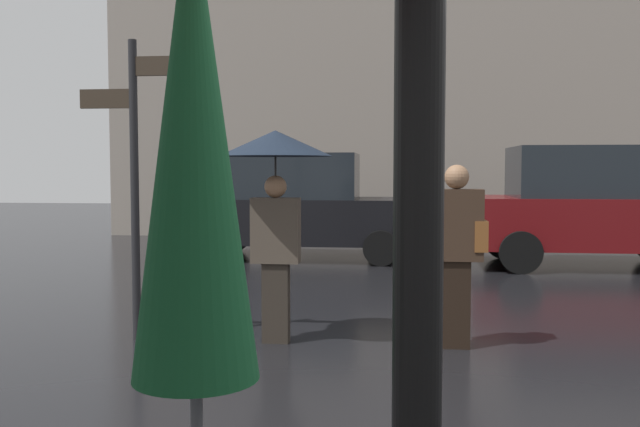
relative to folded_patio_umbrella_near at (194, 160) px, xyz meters
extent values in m
cylinder|color=black|center=(0.61, -0.65, -0.41)|extent=(0.09, 0.09, 2.51)
cone|color=#144C28|center=(0.00, 0.00, 0.07)|extent=(0.36, 0.36, 1.39)
cube|color=#2A241E|center=(-0.58, 4.54, -1.29)|extent=(0.25, 0.16, 0.76)
cube|color=#473D33|center=(-0.58, 4.54, -0.60)|extent=(0.45, 0.20, 0.61)
sphere|color=#936B4C|center=(-0.58, 4.54, -0.19)|extent=(0.21, 0.21, 0.21)
cylinder|color=black|center=(-0.58, 4.54, -0.05)|extent=(0.02, 0.02, 0.30)
cone|color=#172030|center=(-0.58, 4.54, 0.22)|extent=(1.07, 1.07, 0.24)
cube|color=black|center=(1.09, 4.53, -1.26)|extent=(0.26, 0.17, 0.81)
cube|color=#332319|center=(1.09, 4.53, -0.53)|extent=(0.48, 0.22, 0.65)
sphere|color=#936B4C|center=(1.09, 4.53, -0.10)|extent=(0.22, 0.22, 0.22)
cube|color=brown|center=(1.31, 4.53, -0.63)|extent=(0.12, 0.24, 0.28)
cube|color=#590C0F|center=(3.80, 10.19, -0.91)|extent=(4.06, 1.87, 0.84)
cube|color=black|center=(3.59, 10.19, -0.07)|extent=(2.23, 1.72, 0.84)
cylinder|color=black|center=(2.48, 11.13, -1.33)|extent=(0.67, 0.18, 0.67)
cylinder|color=black|center=(2.48, 9.26, -1.33)|extent=(0.67, 0.18, 0.67)
cube|color=black|center=(-1.21, 10.76, -0.96)|extent=(4.55, 1.71, 0.81)
cube|color=black|center=(-1.44, 10.76, -0.15)|extent=(2.50, 1.57, 0.82)
cylinder|color=black|center=(0.27, 11.61, -1.36)|extent=(0.61, 0.18, 0.61)
cylinder|color=black|center=(0.27, 9.90, -1.36)|extent=(0.61, 0.18, 0.61)
cylinder|color=black|center=(-2.69, 11.61, -1.36)|extent=(0.61, 0.18, 0.61)
cylinder|color=black|center=(-2.69, 9.90, -1.36)|extent=(0.61, 0.18, 0.61)
cylinder|color=black|center=(-1.94, 4.50, -0.24)|extent=(0.08, 0.08, 2.86)
cube|color=#33281E|center=(-1.66, 4.50, 0.94)|extent=(0.56, 0.04, 0.18)
cube|color=#33281E|center=(-2.20, 4.50, 0.64)|extent=(0.52, 0.04, 0.18)
camera|label=1|loc=(0.57, -1.90, -0.03)|focal=39.14mm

